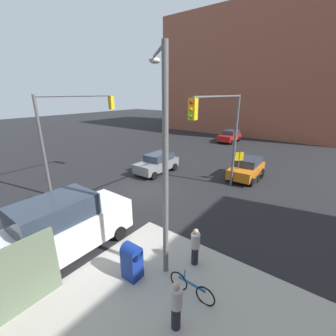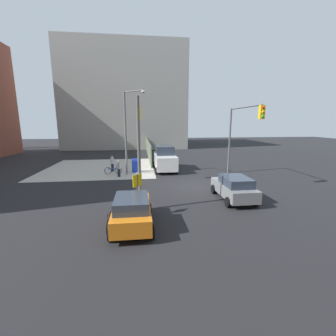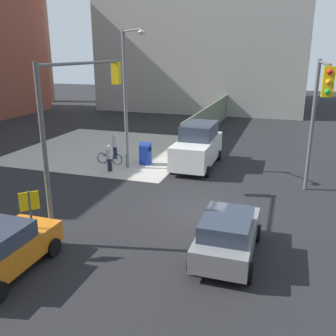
# 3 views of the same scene
# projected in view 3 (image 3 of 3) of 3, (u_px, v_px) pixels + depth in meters

# --- Properties ---
(ground_plane) EXTENTS (120.00, 120.00, 0.00)m
(ground_plane) POSITION_uv_depth(u_px,v_px,m) (200.00, 212.00, 16.60)
(ground_plane) COLOR black
(sidewalk_corner) EXTENTS (12.00, 12.00, 0.01)m
(sidewalk_corner) POSITION_uv_depth(u_px,v_px,m) (109.00, 149.00, 27.42)
(sidewalk_corner) COLOR #ADA89E
(sidewalk_corner) RESTS_ON ground
(construction_fence) EXTENTS (21.99, 0.12, 2.40)m
(construction_fence) POSITION_uv_depth(u_px,v_px,m) (214.00, 116.00, 34.45)
(construction_fence) COLOR #607056
(construction_fence) RESTS_ON ground
(building_loft_east) EXTENTS (20.00, 24.00, 20.07)m
(building_loft_east) POSITION_uv_depth(u_px,v_px,m) (212.00, 26.00, 48.45)
(building_loft_east) COLOR #9E9B93
(building_loft_east) RESTS_ON ground
(smokestack) EXTENTS (1.80, 1.80, 15.02)m
(smokestack) POSITION_uv_depth(u_px,v_px,m) (44.00, 47.00, 52.10)
(smokestack) COLOR brown
(smokestack) RESTS_ON ground
(traffic_signal_nw_corner) EXTENTS (6.24, 0.36, 6.50)m
(traffic_signal_nw_corner) POSITION_uv_depth(u_px,v_px,m) (79.00, 109.00, 14.64)
(traffic_signal_nw_corner) COLOR #59595B
(traffic_signal_nw_corner) RESTS_ON ground
(traffic_signal_se_corner) EXTENTS (6.05, 0.36, 6.50)m
(traffic_signal_se_corner) POSITION_uv_depth(u_px,v_px,m) (318.00, 105.00, 15.87)
(traffic_signal_se_corner) COLOR #59595B
(traffic_signal_se_corner) RESTS_ON ground
(street_lamp_corner) EXTENTS (2.01, 2.04, 8.00)m
(street_lamp_corner) POSITION_uv_depth(u_px,v_px,m) (128.00, 91.00, 21.33)
(street_lamp_corner) COLOR slate
(street_lamp_corner) RESTS_ON ground
(warning_sign_two_way) EXTENTS (0.48, 0.48, 2.40)m
(warning_sign_two_way) POSITION_uv_depth(u_px,v_px,m) (31.00, 212.00, 12.56)
(warning_sign_two_way) COLOR #4C4C4C
(warning_sign_two_way) RESTS_ON ground
(mailbox_blue) EXTENTS (0.56, 0.64, 1.43)m
(mailbox_blue) POSITION_uv_depth(u_px,v_px,m) (145.00, 153.00, 23.48)
(mailbox_blue) COLOR navy
(mailbox_blue) RESTS_ON ground
(coupe_gray) EXTENTS (4.10, 2.02, 1.62)m
(coupe_gray) POSITION_uv_depth(u_px,v_px,m) (228.00, 234.00, 12.77)
(coupe_gray) COLOR slate
(coupe_gray) RESTS_ON ground
(hatchback_orange) EXTENTS (3.95, 2.02, 1.62)m
(hatchback_orange) POSITION_uv_depth(u_px,v_px,m) (1.00, 250.00, 11.77)
(hatchback_orange) COLOR orange
(hatchback_orange) RESTS_ON ground
(van_white_delivery) EXTENTS (5.40, 2.32, 2.62)m
(van_white_delivery) POSITION_uv_depth(u_px,v_px,m) (198.00, 146.00, 22.99)
(van_white_delivery) COLOR white
(van_white_delivery) RESTS_ON ground
(pedestrian_crossing) EXTENTS (0.36, 0.36, 1.61)m
(pedestrian_crossing) POSITION_uv_depth(u_px,v_px,m) (109.00, 158.00, 22.08)
(pedestrian_crossing) COLOR #B2B2B7
(pedestrian_crossing) RESTS_ON ground
(pedestrian_waiting) EXTENTS (0.36, 0.36, 1.68)m
(pedestrian_waiting) POSITION_uv_depth(u_px,v_px,m) (115.00, 146.00, 24.70)
(pedestrian_waiting) COLOR #B2B2B7
(pedestrian_waiting) RESTS_ON ground
(bicycle_leaning_on_fence) EXTENTS (0.05, 1.75, 0.97)m
(bicycle_leaning_on_fence) POSITION_uv_depth(u_px,v_px,m) (110.00, 159.00, 23.70)
(bicycle_leaning_on_fence) COLOR black
(bicycle_leaning_on_fence) RESTS_ON ground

